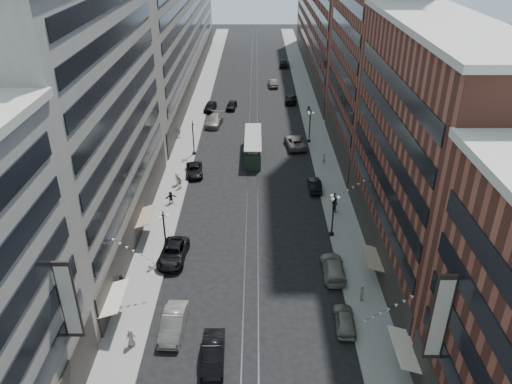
{
  "coord_description": "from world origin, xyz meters",
  "views": [
    {
      "loc": [
        0.5,
        -16.39,
        31.89
      ],
      "look_at": [
        0.47,
        33.47,
        5.0
      ],
      "focal_mm": 35.0,
      "sensor_mm": 36.0,
      "label": 1
    }
  ],
  "objects_px": {
    "pedestrian_8": "(324,158)",
    "pedestrian_extra_1": "(180,183)",
    "pedestrian_2": "(122,284)",
    "car_7": "(194,170)",
    "car_4": "(345,320)",
    "car_13": "(232,105)",
    "lamppost_se_far": "(333,213)",
    "pedestrian_7": "(335,205)",
    "lamppost_sw_mid": "(193,136)",
    "car_11": "(295,142)",
    "car_5": "(213,354)",
    "car_12": "(291,99)",
    "lamppost_sw_far": "(165,232)",
    "lamppost_se_mid": "(310,125)",
    "car_9": "(210,106)",
    "car_1": "(173,323)",
    "car_10": "(315,185)",
    "streetcar": "(253,147)",
    "pedestrian_extra_0": "(177,179)",
    "car_8": "(214,120)",
    "pedestrian_6": "(179,132)",
    "car_extra_0": "(333,267)",
    "car_14": "(273,83)",
    "car_extra_1": "(284,63)",
    "car_2": "(173,253)",
    "pedestrian_4": "(362,293)",
    "pedestrian_1": "(131,337)",
    "pedestrian_5": "(171,197)",
    "pedestrian_9": "(309,111)"
  },
  "relations": [
    {
      "from": "car_7",
      "to": "pedestrian_7",
      "type": "relative_size",
      "value": 2.61
    },
    {
      "from": "car_7",
      "to": "car_14",
      "type": "height_order",
      "value": "car_14"
    },
    {
      "from": "car_5",
      "to": "car_11",
      "type": "xyz_separation_m",
      "value": [
        9.82,
        44.92,
        0.01
      ]
    },
    {
      "from": "pedestrian_2",
      "to": "pedestrian_6",
      "type": "height_order",
      "value": "pedestrian_2"
    },
    {
      "from": "pedestrian_8",
      "to": "pedestrian_extra_1",
      "type": "height_order",
      "value": "pedestrian_8"
    },
    {
      "from": "lamppost_se_far",
      "to": "pedestrian_7",
      "type": "xyz_separation_m",
      "value": [
        1.07,
        5.39,
        -1.98
      ]
    },
    {
      "from": "car_10",
      "to": "car_12",
      "type": "distance_m",
      "value": 37.55
    },
    {
      "from": "pedestrian_7",
      "to": "car_1",
      "type": "bearing_deg",
      "value": 99.33
    },
    {
      "from": "pedestrian_2",
      "to": "car_9",
      "type": "relative_size",
      "value": 0.39
    },
    {
      "from": "lamppost_se_mid",
      "to": "car_9",
      "type": "relative_size",
      "value": 1.13
    },
    {
      "from": "car_11",
      "to": "car_5",
      "type": "bearing_deg",
      "value": 71.24
    },
    {
      "from": "streetcar",
      "to": "pedestrian_8",
      "type": "height_order",
      "value": "streetcar"
    },
    {
      "from": "car_extra_1",
      "to": "car_9",
      "type": "bearing_deg",
      "value": 70.32
    },
    {
      "from": "car_9",
      "to": "pedestrian_8",
      "type": "distance_m",
      "value": 31.14
    },
    {
      "from": "car_11",
      "to": "pedestrian_extra_1",
      "type": "height_order",
      "value": "pedestrian_extra_1"
    },
    {
      "from": "car_9",
      "to": "lamppost_se_far",
      "type": "bearing_deg",
      "value": -61.27
    },
    {
      "from": "car_1",
      "to": "pedestrian_4",
      "type": "height_order",
      "value": "pedestrian_4"
    },
    {
      "from": "lamppost_sw_far",
      "to": "lamppost_se_far",
      "type": "bearing_deg",
      "value": 12.26
    },
    {
      "from": "lamppost_sw_far",
      "to": "pedestrian_8",
      "type": "bearing_deg",
      "value": 49.69
    },
    {
      "from": "pedestrian_4",
      "to": "pedestrian_8",
      "type": "xyz_separation_m",
      "value": [
        0.03,
        30.67,
        0.09
      ]
    },
    {
      "from": "lamppost_se_far",
      "to": "car_2",
      "type": "distance_m",
      "value": 18.33
    },
    {
      "from": "pedestrian_5",
      "to": "car_9",
      "type": "bearing_deg",
      "value": 62.05
    },
    {
      "from": "car_1",
      "to": "car_13",
      "type": "distance_m",
      "value": 60.29
    },
    {
      "from": "car_extra_0",
      "to": "car_extra_1",
      "type": "height_order",
      "value": "car_extra_1"
    },
    {
      "from": "streetcar",
      "to": "car_10",
      "type": "distance_m",
      "value": 14.2
    },
    {
      "from": "car_8",
      "to": "car_10",
      "type": "distance_m",
      "value": 29.13
    },
    {
      "from": "car_4",
      "to": "pedestrian_9",
      "type": "xyz_separation_m",
      "value": [
        1.92,
        55.73,
        0.25
      ]
    },
    {
      "from": "lamppost_se_far",
      "to": "car_11",
      "type": "bearing_deg",
      "value": 95.24
    },
    {
      "from": "pedestrian_1",
      "to": "car_8",
      "type": "xyz_separation_m",
      "value": [
        3.08,
        53.19,
        -0.11
      ]
    },
    {
      "from": "lamppost_sw_mid",
      "to": "car_4",
      "type": "height_order",
      "value": "lamppost_sw_mid"
    },
    {
      "from": "car_1",
      "to": "car_13",
      "type": "height_order",
      "value": "car_1"
    },
    {
      "from": "car_4",
      "to": "car_13",
      "type": "relative_size",
      "value": 1.0
    },
    {
      "from": "lamppost_sw_far",
      "to": "car_12",
      "type": "relative_size",
      "value": 1.02
    },
    {
      "from": "car_11",
      "to": "car_14",
      "type": "height_order",
      "value": "car_11"
    },
    {
      "from": "pedestrian_8",
      "to": "pedestrian_extra_0",
      "type": "xyz_separation_m",
      "value": [
        -20.93,
        -6.65,
        -0.05
      ]
    },
    {
      "from": "pedestrian_extra_0",
      "to": "car_10",
      "type": "bearing_deg",
      "value": 33.6
    },
    {
      "from": "streetcar",
      "to": "car_7",
      "type": "xyz_separation_m",
      "value": [
        -8.4,
        -6.75,
        -0.76
      ]
    },
    {
      "from": "pedestrian_8",
      "to": "car_extra_0",
      "type": "xyz_separation_m",
      "value": [
        -2.16,
        -26.38,
        -0.28
      ]
    },
    {
      "from": "pedestrian_9",
      "to": "pedestrian_5",
      "type": "bearing_deg",
      "value": -111.84
    },
    {
      "from": "car_4",
      "to": "pedestrian_7",
      "type": "relative_size",
      "value": 2.3
    },
    {
      "from": "lamppost_se_mid",
      "to": "pedestrian_6",
      "type": "height_order",
      "value": "lamppost_se_mid"
    },
    {
      "from": "car_12",
      "to": "car_13",
      "type": "distance_m",
      "value": 12.43
    },
    {
      "from": "pedestrian_1",
      "to": "pedestrian_extra_0",
      "type": "distance_m",
      "value": 29.75
    },
    {
      "from": "car_9",
      "to": "pedestrian_7",
      "type": "height_order",
      "value": "pedestrian_7"
    },
    {
      "from": "pedestrian_2",
      "to": "car_7",
      "type": "relative_size",
      "value": 0.38
    },
    {
      "from": "car_12",
      "to": "pedestrian_8",
      "type": "bearing_deg",
      "value": 99.41
    },
    {
      "from": "car_5",
      "to": "car_13",
      "type": "xyz_separation_m",
      "value": [
        -1.29,
        63.74,
        -0.1
      ]
    },
    {
      "from": "car_12",
      "to": "pedestrian_7",
      "type": "distance_m",
      "value": 43.63
    },
    {
      "from": "car_10",
      "to": "car_11",
      "type": "height_order",
      "value": "car_11"
    },
    {
      "from": "lamppost_se_far",
      "to": "pedestrian_6",
      "type": "relative_size",
      "value": 3.2
    }
  ]
}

